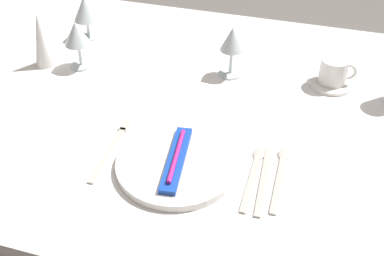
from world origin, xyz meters
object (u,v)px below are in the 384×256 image
Objects in this scene: toothbrush_package at (176,158)px; fork_outer at (112,147)px; spoon_soup at (254,170)px; spoon_tea at (281,171)px; napkin_folded at (41,40)px; coffee_cup_left at (334,71)px; wine_glass_left at (232,42)px; spoon_dessert at (265,171)px; dinner_plate at (177,164)px; wine_glass_right at (85,10)px; wine_glass_centre at (77,35)px.

toothbrush_package reaches higher than fork_outer.
spoon_soup and spoon_tea have the same top height.
toothbrush_package is at bearing -167.32° from spoon_tea.
fork_outer is 1.40× the size of napkin_folded.
wine_glass_left is at bearing -174.62° from coffee_cup_left.
toothbrush_package is at bearing -124.97° from coffee_cup_left.
spoon_tea is 0.78m from napkin_folded.
fork_outer is 1.05× the size of spoon_dessert.
wine_glass_left is at bearing 10.66° from napkin_folded.
fork_outer is 0.63m from coffee_cup_left.
dinner_plate reaches higher than spoon_soup.
wine_glass_right is at bearing 169.58° from wine_glass_left.
coffee_cup_left is (0.31, 0.44, 0.04)m from dinner_plate.
toothbrush_package is 1.51× the size of wine_glass_centre.
napkin_folded is (-0.10, -0.02, -0.02)m from wine_glass_centre.
coffee_cup_left is at bearing -4.71° from wine_glass_right.
napkin_folded is (-0.68, 0.28, 0.08)m from spoon_soup.
wine_glass_left is (-0.14, 0.38, 0.10)m from spoon_soup.
fork_outer is at bearing -177.28° from spoon_soup.
dinner_plate is at bearing -167.32° from spoon_tea.
wine_glass_centre reaches higher than spoon_soup.
coffee_cup_left reaches higher than spoon_soup.
fork_outer is 0.33m from spoon_soup.
spoon_dessert is at bearing -26.32° from wine_glass_centre.
spoon_dessert is 0.42m from wine_glass_left.
coffee_cup_left reaches higher than fork_outer.
spoon_soup is 0.43m from coffee_cup_left.
wine_glass_left is 1.06× the size of wine_glass_right.
spoon_dessert is at bearing 11.63° from toothbrush_package.
dinner_plate is at bearing 0.00° from toothbrush_package.
toothbrush_package reaches higher than dinner_plate.
napkin_folded is (-0.51, 0.31, 0.06)m from toothbrush_package.
spoon_soup is at bearing 12.26° from dinner_plate.
wine_glass_right is (-0.77, 0.06, 0.05)m from coffee_cup_left.
spoon_soup is 0.79m from wine_glass_right.
wine_glass_centre is (-0.59, 0.29, 0.10)m from spoon_dessert.
wine_glass_centre reaches higher than wine_glass_right.
wine_glass_left is (0.43, 0.08, 0.00)m from wine_glass_centre.
fork_outer is (-0.17, 0.02, -0.02)m from toothbrush_package.
wine_glass_left is 0.54m from napkin_folded.
napkin_folded is at bearing -103.35° from wine_glass_right.
dinner_plate is 1.27× the size of toothbrush_package.
wine_glass_right is at bearing 109.16° from wine_glass_centre.
spoon_soup is at bearing -166.07° from spoon_tea.
spoon_tea is 0.83m from wine_glass_right.
dinner_plate is 1.31× the size of spoon_soup.
coffee_cup_left is 0.72m from wine_glass_centre.
wine_glass_right is at bearing 146.52° from spoon_tea.
coffee_cup_left is 0.61× the size of napkin_folded.
wine_glass_centre is at bearing 152.53° from spoon_soup.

